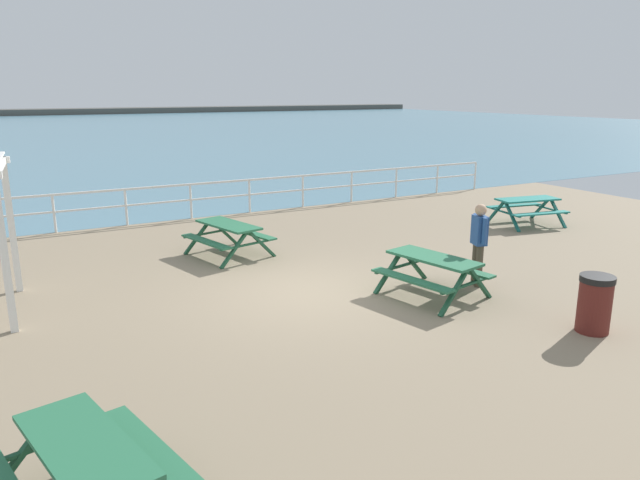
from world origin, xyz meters
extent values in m
cube|color=gray|center=(0.00, 0.00, -0.10)|extent=(30.00, 24.00, 0.20)
cube|color=teal|center=(0.00, 52.75, 0.00)|extent=(142.00, 90.00, 0.01)
cube|color=#4C4C47|center=(0.00, 95.75, 0.00)|extent=(142.00, 6.00, 1.80)
cube|color=white|center=(0.00, 7.75, 1.05)|extent=(23.00, 0.06, 0.06)
cube|color=white|center=(0.00, 7.75, 0.58)|extent=(23.00, 0.05, 0.05)
cylinder|color=white|center=(-3.83, 7.75, 0.53)|extent=(0.07, 0.07, 1.05)
cylinder|color=white|center=(-1.92, 7.75, 0.53)|extent=(0.07, 0.07, 1.05)
cylinder|color=white|center=(0.00, 7.75, 0.53)|extent=(0.07, 0.07, 1.05)
cylinder|color=white|center=(1.92, 7.75, 0.53)|extent=(0.07, 0.07, 1.05)
cylinder|color=white|center=(3.83, 7.75, 0.53)|extent=(0.07, 0.07, 1.05)
cylinder|color=white|center=(5.75, 7.75, 0.53)|extent=(0.07, 0.07, 1.05)
cylinder|color=white|center=(7.67, 7.75, 0.53)|extent=(0.07, 0.07, 1.05)
cylinder|color=white|center=(9.58, 7.75, 0.53)|extent=(0.07, 0.07, 1.05)
cylinder|color=white|center=(11.50, 7.75, 0.53)|extent=(0.07, 0.07, 1.05)
cube|color=#286B47|center=(-0.45, 3.23, 0.75)|extent=(1.10, 1.91, 0.05)
cube|color=#286B47|center=(-1.05, 3.09, 0.45)|extent=(0.67, 1.81, 0.04)
cube|color=#286B47|center=(0.15, 3.38, 0.45)|extent=(0.67, 1.81, 0.04)
cube|color=#1E5035|center=(-1.00, 3.90, 0.38)|extent=(0.79, 0.26, 0.79)
cube|color=#1E5035|center=(-0.27, 4.08, 0.38)|extent=(0.79, 0.26, 0.79)
cube|color=#1E5035|center=(-0.63, 3.99, 0.42)|extent=(1.47, 0.41, 0.04)
cube|color=#1E5035|center=(-0.63, 2.39, 0.38)|extent=(0.79, 0.26, 0.79)
cube|color=#1E5035|center=(0.10, 2.56, 0.38)|extent=(0.79, 0.26, 0.79)
cube|color=#1E5035|center=(-0.27, 2.48, 0.42)|extent=(1.47, 0.41, 0.04)
cube|color=#1E7A70|center=(8.32, 2.21, 0.75)|extent=(1.90, 1.01, 0.05)
cube|color=#1E7A70|center=(8.43, 2.82, 0.45)|extent=(1.82, 0.58, 0.04)
cube|color=#1E7A70|center=(8.21, 1.60, 0.45)|extent=(1.82, 0.58, 0.04)
cube|color=#165B54|center=(9.15, 2.43, 0.38)|extent=(0.22, 0.79, 0.79)
cube|color=#165B54|center=(9.02, 1.70, 0.38)|extent=(0.22, 0.79, 0.79)
cube|color=#165B54|center=(9.09, 2.07, 0.42)|extent=(0.33, 1.49, 0.04)
cube|color=#165B54|center=(7.62, 2.72, 0.38)|extent=(0.22, 0.79, 0.79)
cube|color=#165B54|center=(7.49, 1.98, 0.38)|extent=(0.22, 0.79, 0.79)
cube|color=#165B54|center=(7.55, 2.35, 0.42)|extent=(0.33, 1.49, 0.04)
cube|color=#286B47|center=(1.95, -1.31, 0.75)|extent=(1.06, 1.91, 0.05)
cube|color=#286B47|center=(1.35, -1.44, 0.45)|extent=(0.63, 1.81, 0.04)
cube|color=#286B47|center=(2.56, -1.18, 0.45)|extent=(0.63, 1.81, 0.04)
cube|color=#1E5035|center=(1.42, -0.63, 0.38)|extent=(0.79, 0.24, 0.79)
cube|color=#1E5035|center=(2.16, -0.47, 0.38)|extent=(0.79, 0.24, 0.79)
cube|color=#1E5035|center=(1.79, -0.55, 0.42)|extent=(1.48, 0.37, 0.04)
cube|color=#1E5035|center=(1.75, -2.16, 0.38)|extent=(0.79, 0.24, 0.79)
cube|color=#1E5035|center=(2.48, -2.00, 0.38)|extent=(0.79, 0.24, 0.79)
cube|color=#1E5035|center=(2.12, -2.08, 0.42)|extent=(1.48, 0.37, 0.04)
cube|color=#286B47|center=(-4.68, -4.55, 0.75)|extent=(1.07, 1.91, 0.05)
cube|color=#286B47|center=(-4.07, -4.41, 0.45)|extent=(0.65, 1.81, 0.04)
cube|color=#1E5035|center=(-5.21, -3.87, 0.38)|extent=(0.79, 0.25, 0.79)
cube|color=#1E5035|center=(-4.48, -3.70, 0.38)|extent=(0.79, 0.25, 0.79)
cube|color=#1E5035|center=(-4.85, -3.79, 0.42)|extent=(1.48, 0.38, 0.04)
cylinder|color=#4C4233|center=(3.17, -1.16, 0.42)|extent=(0.14, 0.14, 0.85)
cylinder|color=#4C4233|center=(3.11, -1.33, 0.42)|extent=(0.14, 0.14, 0.85)
cube|color=#264C8C|center=(3.14, -1.25, 1.14)|extent=(0.32, 0.39, 0.58)
cylinder|color=#264C8C|center=(3.21, -1.04, 1.17)|extent=(0.09, 0.09, 0.52)
cylinder|color=#264C8C|center=(3.06, -1.46, 1.17)|extent=(0.09, 0.09, 0.52)
sphere|color=tan|center=(3.14, -1.25, 1.54)|extent=(0.23, 0.23, 0.23)
cube|color=white|center=(-4.95, 2.80, 1.25)|extent=(0.12, 0.12, 2.50)
cube|color=white|center=(-5.12, 0.61, 1.25)|extent=(0.12, 0.12, 2.50)
cylinder|color=#591E19|center=(3.13, -3.92, 0.42)|extent=(0.52, 0.52, 0.85)
cylinder|color=black|center=(3.13, -3.92, 0.90)|extent=(0.55, 0.55, 0.10)
camera|label=1|loc=(-5.05, -9.62, 3.82)|focal=33.07mm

